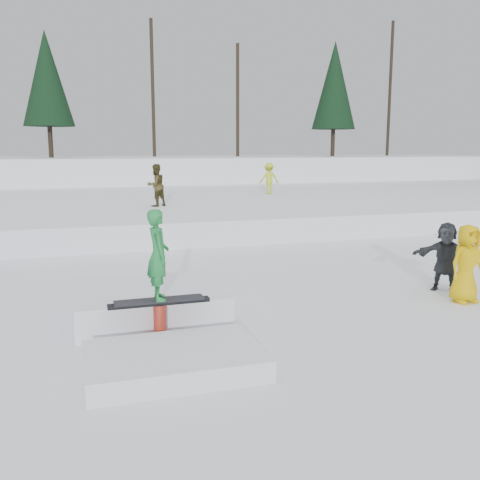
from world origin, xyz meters
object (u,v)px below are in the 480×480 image
object	(u,v)px
spectator_yellow	(467,264)
jib_rail_feature	(154,312)
walker_olive	(156,185)
spectator_dark	(446,257)
walker_ygreen	(269,179)

from	to	relation	value
spectator_yellow	jib_rail_feature	xyz separation A→B (m)	(-6.14, 0.22, -0.48)
walker_olive	spectator_dark	world-z (taller)	walker_olive
walker_olive	jib_rail_feature	size ratio (longest dim) A/B	0.37
walker_ygreen	spectator_yellow	bearing A→B (deg)	86.59
walker_ygreen	jib_rail_feature	distance (m)	17.64
spectator_yellow	spectator_dark	world-z (taller)	spectator_yellow
spectator_dark	walker_ygreen	bearing A→B (deg)	121.62
walker_ygreen	spectator_yellow	size ratio (longest dim) A/B	0.97
spectator_dark	walker_olive	bearing A→B (deg)	149.37
spectator_yellow	walker_olive	bearing A→B (deg)	104.50
walker_olive	spectator_dark	size ratio (longest dim) A/B	1.10
spectator_yellow	spectator_dark	distance (m)	0.89
walker_olive	spectator_yellow	world-z (taller)	walker_olive
spectator_yellow	jib_rail_feature	distance (m)	6.16
walker_olive	spectator_yellow	size ratio (longest dim) A/B	1.04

